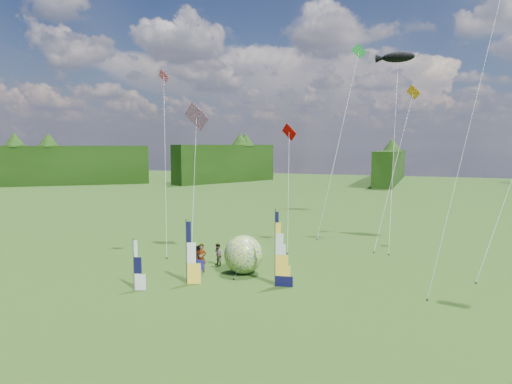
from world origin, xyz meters
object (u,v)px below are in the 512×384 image
(feather_banner_main, at_px, (275,249))
(bol_inflatable, at_px, (243,254))
(spectator_c, at_px, (198,258))
(spectator_a, at_px, (202,258))
(side_banner_left, at_px, (186,253))
(side_banner_far, at_px, (134,265))
(camp_chair, at_px, (198,269))
(spectator_d, at_px, (241,249))
(spectator_b, at_px, (218,255))
(kite_whale, at_px, (394,133))

(feather_banner_main, distance_m, bol_inflatable, 3.52)
(spectator_c, bearing_deg, spectator_a, -109.12)
(side_banner_left, height_order, side_banner_far, side_banner_left)
(side_banner_left, bearing_deg, spectator_c, 81.09)
(side_banner_left, distance_m, spectator_a, 2.93)
(feather_banner_main, xyz_separation_m, spectator_a, (-5.53, 1.19, -1.29))
(side_banner_far, bearing_deg, spectator_a, 54.40)
(camp_chair, bearing_deg, spectator_d, 90.93)
(feather_banner_main, xyz_separation_m, spectator_d, (-4.18, 4.60, -1.29))
(side_banner_far, height_order, camp_chair, side_banner_far)
(spectator_b, relative_size, kite_whale, 0.08)
(bol_inflatable, bearing_deg, spectator_a, -166.09)
(bol_inflatable, xyz_separation_m, spectator_a, (-2.71, -0.67, -0.32))
(kite_whale, bearing_deg, feather_banner_main, -129.28)
(camp_chair, relative_size, kite_whale, 0.06)
(side_banner_left, relative_size, spectator_d, 2.03)
(feather_banner_main, bearing_deg, camp_chair, 169.81)
(kite_whale, bearing_deg, camp_chair, -143.52)
(spectator_d, bearing_deg, feather_banner_main, 159.68)
(camp_chair, bearing_deg, spectator_c, 130.30)
(side_banner_far, height_order, spectator_c, side_banner_far)
(side_banner_far, xyz_separation_m, spectator_d, (3.16, 8.23, -0.52))
(side_banner_far, height_order, spectator_a, side_banner_far)
(bol_inflatable, bearing_deg, spectator_b, 154.60)
(spectator_b, relative_size, camp_chair, 1.44)
(side_banner_far, xyz_separation_m, kite_whale, (12.57, 20.76, 7.96))
(spectator_d, bearing_deg, camp_chair, 105.33)
(bol_inflatable, bearing_deg, side_banner_far, -129.42)
(feather_banner_main, distance_m, side_banner_left, 5.32)
(side_banner_left, height_order, spectator_b, side_banner_left)
(side_banner_far, distance_m, kite_whale, 25.54)
(side_banner_far, relative_size, bol_inflatable, 1.16)
(camp_chair, bearing_deg, side_banner_left, -73.79)
(spectator_d, relative_size, camp_chair, 1.75)
(side_banner_far, xyz_separation_m, spectator_b, (2.13, 6.63, -0.69))
(spectator_b, relative_size, spectator_d, 0.83)
(spectator_c, bearing_deg, spectator_b, -15.57)
(side_banner_far, xyz_separation_m, bol_inflatable, (4.52, 5.50, -0.21))
(feather_banner_main, distance_m, spectator_c, 6.20)
(spectator_a, xyz_separation_m, spectator_c, (-0.35, 0.17, -0.09))
(spectator_c, distance_m, kite_whale, 21.11)
(spectator_c, relative_size, spectator_d, 0.90)
(bol_inflatable, relative_size, spectator_b, 1.62)
(side_banner_left, height_order, spectator_a, side_banner_left)
(feather_banner_main, height_order, kite_whale, kite_whale)
(spectator_b, distance_m, spectator_d, 1.91)
(spectator_a, bearing_deg, feather_banner_main, -14.78)
(spectator_b, bearing_deg, side_banner_far, -77.07)
(spectator_a, bearing_deg, bol_inflatable, 11.30)
(side_banner_far, bearing_deg, side_banner_left, 27.88)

